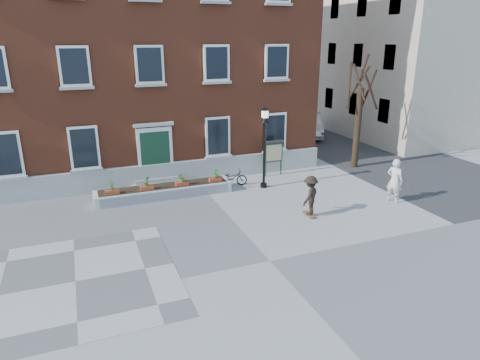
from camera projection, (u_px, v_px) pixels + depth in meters
name	position (u px, v px, depth m)	size (l,w,h in m)	color
ground	(270.00, 261.00, 14.06)	(100.00, 100.00, 0.00)	gray
checker_patch	(75.00, 281.00, 12.87)	(6.00, 6.00, 0.01)	#545456
bicycle	(232.00, 178.00, 21.03)	(0.54, 1.54, 0.81)	black
parked_car	(308.00, 125.00, 31.51)	(1.74, 4.98, 1.64)	silver
bystander	(395.00, 181.00, 18.81)	(0.72, 0.47, 1.98)	silver
brick_building	(133.00, 50.00, 23.70)	(18.40, 10.85, 12.60)	brown
planter_assembly	(164.00, 190.00, 19.61)	(6.20, 1.12, 1.15)	silver
bare_tree	(358.00, 118.00, 23.34)	(1.83, 1.83, 6.16)	#2F2214
side_street	(367.00, 36.00, 35.48)	(15.20, 36.00, 14.50)	#333335
lamp_post	(264.00, 136.00, 20.13)	(0.40, 0.40, 3.93)	black
notice_board	(274.00, 152.00, 22.33)	(1.10, 0.16, 1.87)	#1A3524
skateboarder	(310.00, 195.00, 17.33)	(1.21, 1.12, 1.71)	brown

